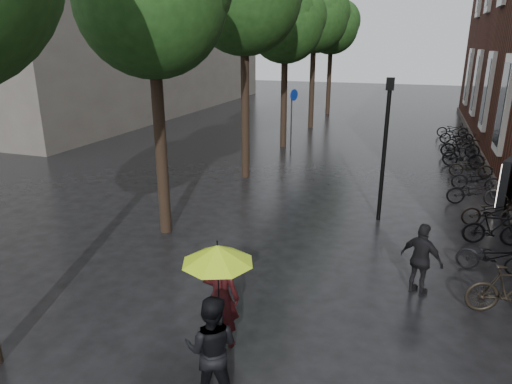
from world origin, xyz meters
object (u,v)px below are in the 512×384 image
at_px(pedestrian_walking, 421,260).
at_px(ad_lightbox, 507,185).
at_px(person_black, 212,349).
at_px(person_burgundy, 221,297).
at_px(lamp_post, 386,137).
at_px(parked_bicycles, 470,170).

xyz_separation_m(pedestrian_walking, ad_lightbox, (2.53, 6.26, 0.07)).
xyz_separation_m(person_black, pedestrian_walking, (2.94, 4.24, -0.06)).
distance_m(person_burgundy, pedestrian_walking, 4.48).
xyz_separation_m(person_black, lamp_post, (1.74, 8.41, 1.72)).
xyz_separation_m(person_burgundy, person_black, (0.39, -1.24, -0.08)).
distance_m(pedestrian_walking, parked_bicycles, 9.66).
height_order(person_black, lamp_post, lamp_post).
xyz_separation_m(person_burgundy, ad_lightbox, (5.86, 9.26, -0.07)).
height_order(person_burgundy, ad_lightbox, person_burgundy).
distance_m(ad_lightbox, lamp_post, 4.60).
xyz_separation_m(parked_bicycles, lamp_post, (-2.97, -5.32, 2.12)).
bearing_deg(lamp_post, ad_lightbox, 29.37).
relative_size(person_burgundy, pedestrian_walking, 1.17).
bearing_deg(parked_bicycles, pedestrian_walking, -100.63).
bearing_deg(person_burgundy, parked_bicycles, -113.18).
bearing_deg(lamp_post, person_black, -101.71).
relative_size(pedestrian_walking, ad_lightbox, 0.92).
bearing_deg(person_burgundy, person_black, 106.63).
relative_size(person_burgundy, lamp_post, 0.44).
height_order(parked_bicycles, ad_lightbox, ad_lightbox).
relative_size(person_black, parked_bicycles, 0.09).
relative_size(person_burgundy, ad_lightbox, 1.08).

